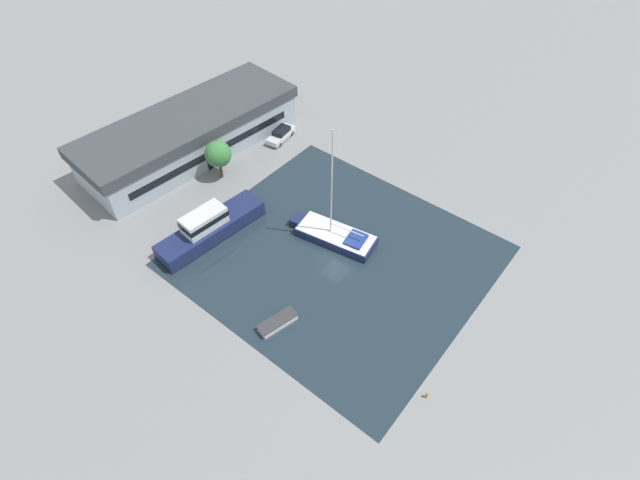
{
  "coord_description": "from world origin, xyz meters",
  "views": [
    {
      "loc": [
        -28.4,
        -20.77,
        39.65
      ],
      "look_at": [
        0.0,
        2.21,
        1.0
      ],
      "focal_mm": 28.0,
      "sensor_mm": 36.0,
      "label": 1
    }
  ],
  "objects_px": {
    "warehouse_building": "(190,133)",
    "motor_cruiser": "(210,227)",
    "quay_tree_near_building": "(218,154)",
    "parked_car": "(281,134)",
    "small_dinghy": "(278,322)",
    "sailboat_moored": "(335,235)"
  },
  "relations": [
    {
      "from": "warehouse_building",
      "to": "quay_tree_near_building",
      "type": "relative_size",
      "value": 5.82
    },
    {
      "from": "warehouse_building",
      "to": "sailboat_moored",
      "type": "height_order",
      "value": "sailboat_moored"
    },
    {
      "from": "sailboat_moored",
      "to": "small_dinghy",
      "type": "relative_size",
      "value": 3.41
    },
    {
      "from": "motor_cruiser",
      "to": "sailboat_moored",
      "type": "bearing_deg",
      "value": -137.54
    },
    {
      "from": "quay_tree_near_building",
      "to": "small_dinghy",
      "type": "height_order",
      "value": "quay_tree_near_building"
    },
    {
      "from": "quay_tree_near_building",
      "to": "motor_cruiser",
      "type": "height_order",
      "value": "quay_tree_near_building"
    },
    {
      "from": "quay_tree_near_building",
      "to": "parked_car",
      "type": "relative_size",
      "value": 1.03
    },
    {
      "from": "parked_car",
      "to": "sailboat_moored",
      "type": "xyz_separation_m",
      "value": [
        -10.19,
        -17.03,
        -0.17
      ]
    },
    {
      "from": "parked_car",
      "to": "small_dinghy",
      "type": "relative_size",
      "value": 1.2
    },
    {
      "from": "quay_tree_near_building",
      "to": "warehouse_building",
      "type": "bearing_deg",
      "value": 78.05
    },
    {
      "from": "parked_car",
      "to": "sailboat_moored",
      "type": "distance_m",
      "value": 19.84
    },
    {
      "from": "warehouse_building",
      "to": "sailboat_moored",
      "type": "distance_m",
      "value": 24.42
    },
    {
      "from": "warehouse_building",
      "to": "motor_cruiser",
      "type": "distance_m",
      "value": 16.4
    },
    {
      "from": "warehouse_building",
      "to": "parked_car",
      "type": "height_order",
      "value": "warehouse_building"
    },
    {
      "from": "warehouse_building",
      "to": "quay_tree_near_building",
      "type": "bearing_deg",
      "value": -96.65
    },
    {
      "from": "sailboat_moored",
      "to": "small_dinghy",
      "type": "height_order",
      "value": "sailboat_moored"
    },
    {
      "from": "parked_car",
      "to": "sailboat_moored",
      "type": "bearing_deg",
      "value": 140.37
    },
    {
      "from": "motor_cruiser",
      "to": "small_dinghy",
      "type": "distance_m",
      "value": 14.17
    },
    {
      "from": "parked_car",
      "to": "motor_cruiser",
      "type": "height_order",
      "value": "motor_cruiser"
    },
    {
      "from": "parked_car",
      "to": "small_dinghy",
      "type": "distance_m",
      "value": 29.86
    },
    {
      "from": "parked_car",
      "to": "warehouse_building",
      "type": "bearing_deg",
      "value": 42.7
    },
    {
      "from": "warehouse_building",
      "to": "small_dinghy",
      "type": "relative_size",
      "value": 7.22
    }
  ]
}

